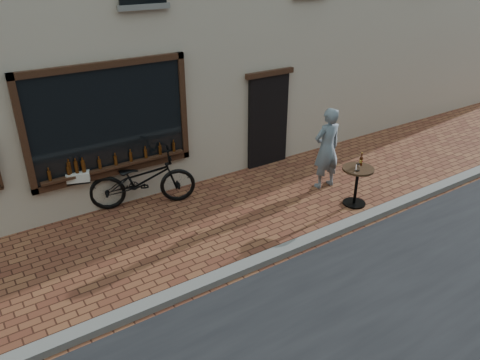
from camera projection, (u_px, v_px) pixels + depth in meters
ground at (297, 257)px, 8.12m from camera, size 90.00×90.00×0.00m
kerb at (290, 248)px, 8.24m from camera, size 90.00×0.25×0.12m
cargo_bicycle at (140, 180)px, 9.52m from camera, size 2.58×1.46×1.21m
bistro_table at (357, 178)px, 9.54m from camera, size 0.64×0.64×1.11m
pedestrian at (327, 148)px, 10.14m from camera, size 0.69×0.47×1.82m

